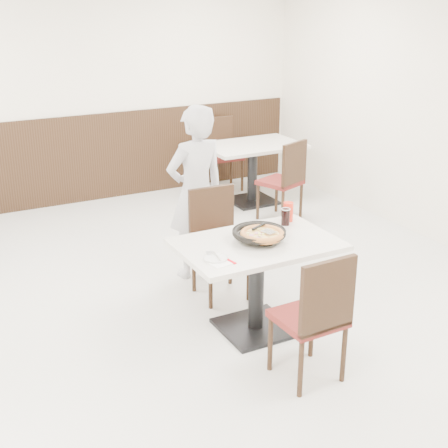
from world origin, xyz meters
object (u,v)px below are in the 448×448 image
chair_far (221,246)px  side_plate (216,258)px  chair_near (308,315)px  pizza (262,236)px  bg_table_right (252,173)px  red_cup (288,212)px  bg_chair_right_near (280,180)px  bg_chair_right_far (224,155)px  pizza_pan (259,236)px  cola_glass (285,217)px  main_table (256,287)px  diner_person (196,193)px

chair_far → side_plate: (-0.45, -0.80, 0.28)m
chair_near → pizza: 0.75m
bg_table_right → red_cup: bearing=-114.1°
red_cup → bg_chair_right_near: size_ratio=0.17×
bg_chair_right_far → red_cup: bearing=75.4°
bg_table_right → pizza_pan: bearing=-119.3°
chair_far → cola_glass: bearing=131.8°
bg_chair_right_far → bg_table_right: bearing=98.6°
bg_chair_right_near → main_table: bearing=-147.2°
pizza_pan → bg_table_right: pizza_pan is taller
side_plate → bg_chair_right_far: (1.95, 3.58, -0.28)m
pizza → side_plate: (-0.45, -0.11, -0.05)m
cola_glass → bg_chair_right_far: bearing=70.6°
chair_near → red_cup: (0.47, 0.99, 0.35)m
bg_chair_right_far → chair_near: bearing=73.7°
main_table → pizza: (0.02, -0.04, 0.44)m
chair_far → red_cup: 0.67m
chair_far → side_plate: bearing=62.4°
pizza_pan → bg_chair_right_far: 3.75m
chair_near → pizza_pan: chair_near is taller
chair_far → cola_glass: 0.66m
chair_near → pizza_pan: (0.04, 0.72, 0.32)m
pizza → cola_glass: bearing=34.2°
chair_near → bg_chair_right_near: (1.56, 2.80, 0.00)m
red_cup → pizza: bearing=-144.2°
red_cup → bg_table_right: red_cup is taller
main_table → red_cup: size_ratio=7.50×
main_table → red_cup: 0.70m
side_plate → pizza_pan: bearing=19.3°
main_table → side_plate: bearing=-161.4°
red_cup → bg_chair_right_far: (1.07, 3.16, -0.35)m
pizza → bg_chair_right_near: 2.64m
pizza_pan → red_cup: size_ratio=2.03×
main_table → bg_chair_right_near: size_ratio=1.26×
diner_person → bg_chair_right_far: 2.74m
pizza_pan → diner_person: bearing=89.3°
cola_glass → bg_table_right: cola_glass is taller
pizza_pan → cola_glass: cola_glass is taller
bg_chair_right_near → side_plate: bearing=-152.1°
pizza_pan → bg_table_right: bearing=60.7°
cola_glass → red_cup: (0.07, 0.07, 0.02)m
side_plate → chair_far: bearing=60.3°
pizza → bg_table_right: bearing=61.1°
cola_glass → bg_chair_right_near: bg_chair_right_near is taller
cola_glass → red_cup: bearing=43.7°
chair_near → cola_glass: size_ratio=7.31×
chair_far → bg_table_right: size_ratio=0.79×
side_plate → diner_person: (0.46, 1.30, 0.05)m
pizza_pan → bg_chair_right_far: size_ratio=0.34×
chair_near → chair_far: 1.36m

